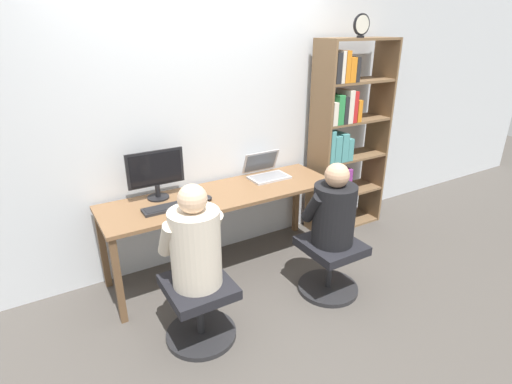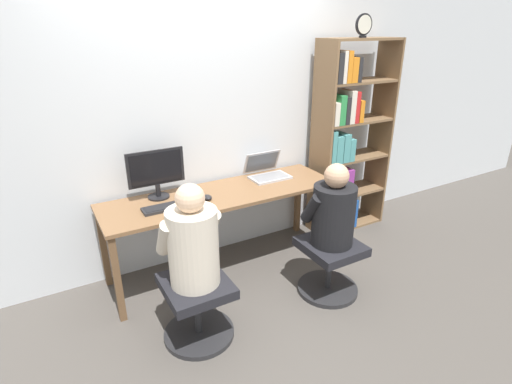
% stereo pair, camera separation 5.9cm
% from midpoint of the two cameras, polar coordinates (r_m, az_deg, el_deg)
% --- Properties ---
extents(ground_plane, '(14.00, 14.00, 0.00)m').
position_cam_midpoint_polar(ground_plane, '(3.50, -2.66, -12.95)').
color(ground_plane, '#4C4742').
extents(wall_back, '(10.00, 0.05, 2.60)m').
position_cam_midpoint_polar(wall_back, '(3.52, -8.26, 10.40)').
color(wall_back, silver).
rests_on(wall_back, ground_plane).
extents(desk, '(2.02, 0.60, 0.73)m').
position_cam_midpoint_polar(desk, '(3.40, -5.25, -1.30)').
color(desk, brown).
rests_on(desk, ground_plane).
extents(desktop_monitor, '(0.46, 0.18, 0.40)m').
position_cam_midpoint_polar(desktop_monitor, '(3.28, -14.60, 2.65)').
color(desktop_monitor, black).
rests_on(desktop_monitor, desk).
extents(laptop, '(0.36, 0.30, 0.23)m').
position_cam_midpoint_polar(laptop, '(3.71, 1.02, 2.88)').
color(laptop, '#B7B7BC').
rests_on(laptop, desk).
extents(keyboard, '(0.45, 0.14, 0.03)m').
position_cam_midpoint_polar(keyboard, '(3.15, -12.44, -2.06)').
color(keyboard, '#232326').
rests_on(keyboard, desk).
extents(computer_mouse_by_keyboard, '(0.07, 0.09, 0.04)m').
position_cam_midpoint_polar(computer_mouse_by_keyboard, '(3.25, -7.45, -0.82)').
color(computer_mouse_by_keyboard, black).
rests_on(computer_mouse_by_keyboard, desk).
extents(office_chair_left, '(0.49, 0.49, 0.45)m').
position_cam_midpoint_polar(office_chair_left, '(2.87, -8.68, -15.77)').
color(office_chair_left, '#262628').
rests_on(office_chair_left, ground_plane).
extents(office_chair_right, '(0.49, 0.49, 0.45)m').
position_cam_midpoint_polar(office_chair_right, '(3.33, 9.99, -9.91)').
color(office_chair_right, '#262628').
rests_on(office_chair_right, ground_plane).
extents(person_at_monitor, '(0.40, 0.35, 0.70)m').
position_cam_midpoint_polar(person_at_monitor, '(2.60, -9.37, -7.14)').
color(person_at_monitor, beige).
rests_on(person_at_monitor, office_chair_left).
extents(person_at_laptop, '(0.40, 0.34, 0.65)m').
position_cam_midpoint_polar(person_at_laptop, '(3.11, 10.51, -2.54)').
color(person_at_laptop, black).
rests_on(person_at_laptop, office_chair_right).
extents(bookshelf, '(0.82, 0.32, 1.93)m').
position_cam_midpoint_polar(bookshelf, '(4.14, 11.73, 6.22)').
color(bookshelf, brown).
rests_on(bookshelf, ground_plane).
extents(desk_clock, '(0.18, 0.03, 0.20)m').
position_cam_midpoint_polar(desk_clock, '(3.95, 14.40, 22.11)').
color(desk_clock, black).
rests_on(desk_clock, bookshelf).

